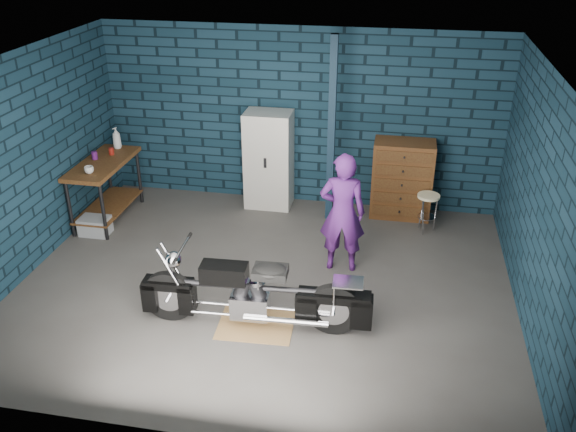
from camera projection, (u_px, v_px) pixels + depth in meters
name	position (u px, v px, depth m)	size (l,w,h in m)	color
ground	(265.00, 284.00, 7.56)	(6.00, 6.00, 0.00)	#4A4845
room_walls	(272.00, 123.00, 7.19)	(6.02, 5.01, 2.71)	#0F2634
support_post	(331.00, 132.00, 8.57)	(0.10, 0.10, 2.70)	#102233
workbench	(106.00, 190.00, 8.96)	(0.60, 1.40, 0.91)	brown
drip_mat	(256.00, 325.00, 6.81)	(0.84, 0.63, 0.01)	olive
motorcycle	(255.00, 290.00, 6.59)	(2.17, 0.59, 0.96)	black
person	(342.00, 213.00, 7.56)	(0.57, 0.38, 1.57)	#581F77
storage_bin	(95.00, 226.00, 8.66)	(0.41, 0.29, 0.26)	gray
locker	(269.00, 160.00, 9.25)	(0.70, 0.50, 1.50)	silver
tool_chest	(402.00, 180.00, 8.99)	(0.88, 0.49, 1.17)	brown
shop_stool	(427.00, 213.00, 8.67)	(0.32, 0.32, 0.57)	beige
cup_a	(89.00, 170.00, 8.35)	(0.13, 0.13, 0.10)	beige
mug_purple	(95.00, 155.00, 8.82)	(0.08, 0.08, 0.11)	#581A6A
mug_red	(111.00, 151.00, 8.99)	(0.08, 0.08, 0.10)	maroon
bottle	(117.00, 138.00, 9.18)	(0.13, 0.13, 0.33)	gray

